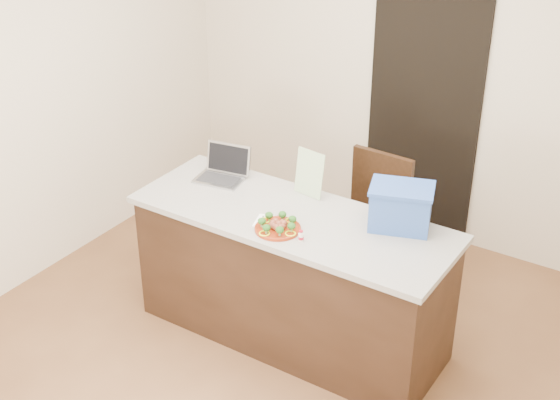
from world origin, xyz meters
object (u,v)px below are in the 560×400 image
Objects in this scene: yogurt_bottle at (301,237)px; chair at (373,217)px; plate at (278,228)px; laptop at (224,169)px; island at (292,277)px; napkin at (268,222)px; blue_box at (401,207)px.

chair is (-0.03, 1.01, -0.36)m from yogurt_bottle.
laptop is at bearing 150.78° from plate.
napkin is at bearing -118.48° from island.
island is 0.81m from chair.
yogurt_bottle reaches higher than plate.
yogurt_bottle is at bearing -85.98° from chair.
laptop is at bearing 149.91° from napkin.
napkin is 0.35× the size of blue_box.
plate is at bearing -39.23° from laptop.
chair reaches higher than napkin.
island is at bearing -177.99° from blue_box.
plate is at bearing -23.80° from napkin.
laptop is 1.28m from blue_box.
laptop is (-0.58, 0.34, 0.06)m from napkin.
yogurt_bottle is 0.07× the size of chair.
blue_box is (1.28, 0.05, 0.08)m from laptop.
blue_box is at bearing 48.51° from yogurt_bottle.
blue_box is (0.69, 0.39, 0.13)m from napkin.
napkin is at bearing 156.20° from plate.
chair is (-0.44, 0.55, -0.47)m from blue_box.
yogurt_bottle is 0.16× the size of blue_box.
laptop is 0.34× the size of chair.
blue_box reaches higher than chair.
chair is (0.26, 0.94, -0.33)m from napkin.
plate is at bearing -96.59° from chair.
chair reaches higher than plate.
chair is at bearing 109.42° from blue_box.
napkin is at bearing -169.86° from blue_box.
chair reaches higher than island.
yogurt_bottle is at bearing -48.78° from island.
chair is (0.17, 0.78, 0.13)m from island.
island is 1.99× the size of chair.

